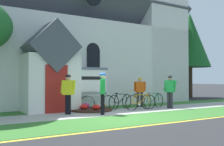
{
  "coord_description": "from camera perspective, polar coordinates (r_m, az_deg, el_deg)",
  "views": [
    {
      "loc": [
        -5.84,
        -8.72,
        1.45
      ],
      "look_at": [
        1.72,
        3.43,
        1.81
      ],
      "focal_mm": 43.2,
      "sensor_mm": 36.0,
      "label": 1
    }
  ],
  "objects": [
    {
      "name": "grass_verge",
      "position": [
        10.6,
        8.39,
        -9.26
      ],
      "size": [
        32.0,
        2.39,
        0.01
      ],
      "primitive_type": "cube",
      "color": "#38722D",
      "rests_on": "ground"
    },
    {
      "name": "bicycle_green",
      "position": [
        12.66,
        -3.01,
        -6.29
      ],
      "size": [
        1.67,
        0.5,
        0.83
      ],
      "color": "black",
      "rests_on": "ground"
    },
    {
      "name": "roadside_conifer",
      "position": [
        22.68,
        16.18,
        6.66
      ],
      "size": [
        3.21,
        3.21,
        6.82
      ],
      "color": "#3D2D1E",
      "rests_on": "ground"
    },
    {
      "name": "cyclist_in_white_jersey",
      "position": [
        11.2,
        -2.0,
        -3.59
      ],
      "size": [
        0.43,
        0.67,
        1.74
      ],
      "color": "black",
      "rests_on": "ground"
    },
    {
      "name": "curb_paint_stripe",
      "position": [
        9.62,
        13.66,
        -10.05
      ],
      "size": [
        28.0,
        0.16,
        0.01
      ],
      "primitive_type": "cube",
      "color": "yellow",
      "rests_on": "ground"
    },
    {
      "name": "bicycle_silver",
      "position": [
        13.38,
        1.79,
        -6.0
      ],
      "size": [
        1.71,
        0.61,
        0.84
      ],
      "color": "black",
      "rests_on": "ground"
    },
    {
      "name": "ground",
      "position": [
        14.07,
        -7.24,
        -7.34
      ],
      "size": [
        140.0,
        140.0,
        0.0
      ],
      "primitive_type": "plane",
      "color": "#2B2B2D"
    },
    {
      "name": "church_sign",
      "position": [
        12.99,
        -5.36,
        -1.72
      ],
      "size": [
        2.28,
        0.14,
        2.05
      ],
      "color": "slate",
      "rests_on": "ground"
    },
    {
      "name": "flower_bed",
      "position": [
        12.66,
        -4.41,
        -7.6
      ],
      "size": [
        1.98,
        1.98,
        0.34
      ],
      "color": "#382319",
      "rests_on": "ground"
    },
    {
      "name": "cyclist_in_yellow_jersey",
      "position": [
        14.0,
        12.17,
        -3.36
      ],
      "size": [
        0.37,
        0.72,
        1.66
      ],
      "color": "#2D2D33",
      "rests_on": "ground"
    },
    {
      "name": "cyclist_in_green_jersey",
      "position": [
        14.51,
        5.91,
        -3.56
      ],
      "size": [
        0.54,
        0.43,
        1.58
      ],
      "color": "#2D2D33",
      "rests_on": "ground"
    },
    {
      "name": "sidewalk_slab",
      "position": [
        12.36,
        1.68,
        -8.15
      ],
      "size": [
        32.0,
        2.03,
        0.01
      ],
      "primitive_type": "cube",
      "color": "#A8A59E",
      "rests_on": "ground"
    },
    {
      "name": "church_lawn",
      "position": [
        13.89,
        -2.48,
        -7.41
      ],
      "size": [
        24.0,
        1.58,
        0.01
      ],
      "primitive_type": "cube",
      "color": "#38722D",
      "rests_on": "ground"
    },
    {
      "name": "bicycle_white",
      "position": [
        13.92,
        8.61,
        -5.8
      ],
      "size": [
        1.74,
        0.44,
        0.82
      ],
      "color": "black",
      "rests_on": "ground"
    },
    {
      "name": "bicycle_orange",
      "position": [
        13.14,
        6.11,
        -6.11
      ],
      "size": [
        1.79,
        0.1,
        0.8
      ],
      "color": "black",
      "rests_on": "ground"
    },
    {
      "name": "church_building",
      "position": [
        19.56,
        -9.97,
        8.08
      ],
      "size": [
        15.23,
        12.61,
        12.42
      ],
      "color": "white",
      "rests_on": "ground"
    },
    {
      "name": "cyclist_in_orange_jersey",
      "position": [
        11.36,
        -9.28,
        -3.81
      ],
      "size": [
        0.47,
        0.67,
        1.67
      ],
      "color": "black",
      "rests_on": "ground"
    }
  ]
}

